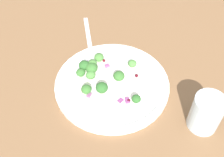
% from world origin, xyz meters
% --- Properties ---
extents(ground_plane, '(1.80, 1.80, 0.02)m').
position_xyz_m(ground_plane, '(0.00, 0.00, -0.01)').
color(ground_plane, brown).
extents(plate, '(0.28, 0.28, 0.02)m').
position_xyz_m(plate, '(0.02, 0.01, 0.01)').
color(plate, white).
rests_on(plate, ground_plane).
extents(dressing_pool, '(0.16, 0.16, 0.00)m').
position_xyz_m(dressing_pool, '(0.02, 0.01, 0.01)').
color(dressing_pool, white).
rests_on(dressing_pool, plate).
extents(broccoli_floret_0, '(0.02, 0.02, 0.02)m').
position_xyz_m(broccoli_floret_0, '(0.07, 0.06, 0.03)').
color(broccoli_floret_0, '#9EC684').
rests_on(broccoli_floret_0, plate).
extents(broccoli_floret_1, '(0.03, 0.03, 0.03)m').
position_xyz_m(broccoli_floret_1, '(0.10, -0.01, 0.03)').
color(broccoli_floret_1, '#ADD18E').
rests_on(broccoli_floret_1, plate).
extents(broccoli_floret_2, '(0.02, 0.02, 0.02)m').
position_xyz_m(broccoli_floret_2, '(-0.01, -0.05, 0.03)').
color(broccoli_floret_2, '#8EB77A').
rests_on(broccoli_floret_2, plate).
extents(broccoli_floret_3, '(0.03, 0.03, 0.03)m').
position_xyz_m(broccoli_floret_3, '(0.08, -0.01, 0.03)').
color(broccoli_floret_3, '#ADD18E').
rests_on(broccoli_floret_3, plate).
extents(broccoli_floret_4, '(0.03, 0.03, 0.03)m').
position_xyz_m(broccoli_floret_4, '(0.04, 0.05, 0.03)').
color(broccoli_floret_4, '#8EB77A').
rests_on(broccoli_floret_4, plate).
extents(broccoli_floret_5, '(0.02, 0.02, 0.02)m').
position_xyz_m(broccoli_floret_5, '(0.10, 0.01, 0.03)').
color(broccoli_floret_5, '#8EB77A').
rests_on(broccoli_floret_5, plate).
extents(broccoli_floret_6, '(0.02, 0.02, 0.02)m').
position_xyz_m(broccoli_floret_6, '(-0.04, 0.06, 0.03)').
color(broccoli_floret_6, '#9EC684').
rests_on(broccoli_floret_6, plate).
extents(broccoli_floret_7, '(0.02, 0.02, 0.02)m').
position_xyz_m(broccoli_floret_7, '(0.08, -0.02, 0.03)').
color(broccoli_floret_7, '#9EC684').
rests_on(broccoli_floret_7, plate).
extents(broccoli_floret_8, '(0.02, 0.02, 0.02)m').
position_xyz_m(broccoli_floret_8, '(0.07, -0.05, 0.03)').
color(broccoli_floret_8, '#ADD18E').
rests_on(broccoli_floret_8, plate).
extents(broccoli_floret_9, '(0.02, 0.02, 0.02)m').
position_xyz_m(broccoli_floret_9, '(0.08, 0.01, 0.03)').
color(broccoli_floret_9, '#ADD18E').
rests_on(broccoli_floret_9, plate).
extents(broccoli_floret_10, '(0.03, 0.03, 0.03)m').
position_xyz_m(broccoli_floret_10, '(0.01, 0.00, 0.03)').
color(broccoli_floret_10, '#9EC684').
rests_on(broccoli_floret_10, plate).
extents(cranberry_0, '(0.01, 0.01, 0.01)m').
position_xyz_m(cranberry_0, '(-0.03, -0.02, 0.02)').
color(cranberry_0, '#4C0A14').
rests_on(cranberry_0, plate).
extents(cranberry_1, '(0.01, 0.01, 0.01)m').
position_xyz_m(cranberry_1, '(0.08, 0.05, 0.02)').
color(cranberry_1, '#4C0A14').
rests_on(cranberry_1, plate).
extents(cranberry_2, '(0.01, 0.01, 0.01)m').
position_xyz_m(cranberry_2, '(0.07, 0.00, 0.02)').
color(cranberry_2, maroon).
rests_on(cranberry_2, plate).
extents(cranberry_3, '(0.01, 0.01, 0.01)m').
position_xyz_m(cranberry_3, '(0.06, -0.05, 0.02)').
color(cranberry_3, maroon).
rests_on(cranberry_3, plate).
extents(cranberry_4, '(0.01, 0.01, 0.01)m').
position_xyz_m(cranberry_4, '(-0.03, 0.06, 0.02)').
color(cranberry_4, '#4C0A14').
rests_on(cranberry_4, plate).
extents(onion_bit_0, '(0.01, 0.01, 0.00)m').
position_xyz_m(onion_bit_0, '(0.07, 0.06, 0.02)').
color(onion_bit_0, '#A35B93').
rests_on(onion_bit_0, plate).
extents(onion_bit_1, '(0.01, 0.01, 0.00)m').
position_xyz_m(onion_bit_1, '(0.05, -0.04, 0.02)').
color(onion_bit_1, '#934C84').
rests_on(onion_bit_1, plate).
extents(onion_bit_2, '(0.01, 0.02, 0.01)m').
position_xyz_m(onion_bit_2, '(-0.02, 0.06, 0.02)').
color(onion_bit_2, '#843D75').
rests_on(onion_bit_2, plate).
extents(onion_bit_3, '(0.01, 0.02, 0.00)m').
position_xyz_m(onion_bit_3, '(-0.01, 0.06, 0.02)').
color(onion_bit_3, '#843D75').
rests_on(onion_bit_3, plate).
extents(fork, '(0.09, 0.18, 0.01)m').
position_xyz_m(fork, '(0.13, -0.14, 0.00)').
color(fork, silver).
rests_on(fork, ground_plane).
extents(water_glass, '(0.07, 0.07, 0.09)m').
position_xyz_m(water_glass, '(-0.19, 0.07, 0.04)').
color(water_glass, silver).
rests_on(water_glass, ground_plane).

